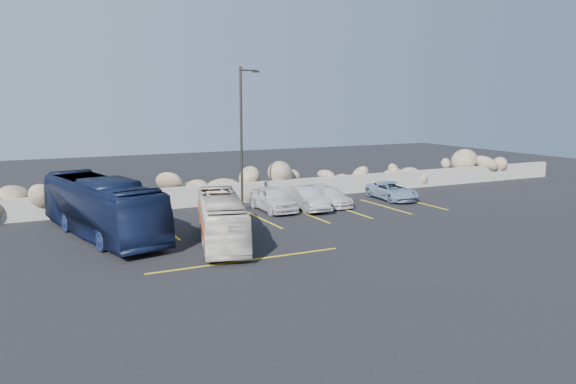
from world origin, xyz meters
name	(u,v)px	position (x,y,z in m)	size (l,w,h in m)	color
ground	(273,258)	(0.00, 0.00, 0.00)	(90.00, 90.00, 0.00)	black
seawall	(186,197)	(0.00, 12.00, 0.60)	(60.00, 0.40, 1.20)	gray
riprap_pile	(180,182)	(0.00, 13.20, 1.30)	(54.00, 2.80, 2.60)	#887059
parking_lines	(309,220)	(4.64, 5.57, 0.01)	(18.16, 9.36, 0.01)	gold
lamppost	(242,135)	(2.56, 9.50, 4.30)	(1.14, 0.18, 8.00)	#282624
vintage_bus	(221,219)	(-0.95, 3.30, 1.04)	(1.75, 7.49, 2.09)	beige
tour_coach	(102,207)	(-5.47, 6.79, 1.37)	(2.30, 9.83, 2.74)	#101936
car_a	(273,199)	(4.06, 8.77, 0.69)	(1.64, 4.07, 1.39)	silver
car_b	(307,198)	(5.97, 8.21, 0.65)	(1.37, 3.94, 1.30)	#9E9FA3
car_c	(330,196)	(7.81, 8.76, 0.54)	(1.51, 3.72, 1.08)	silver
car_d	(392,191)	(12.28, 8.69, 0.56)	(1.85, 4.00, 1.11)	#7C95B0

